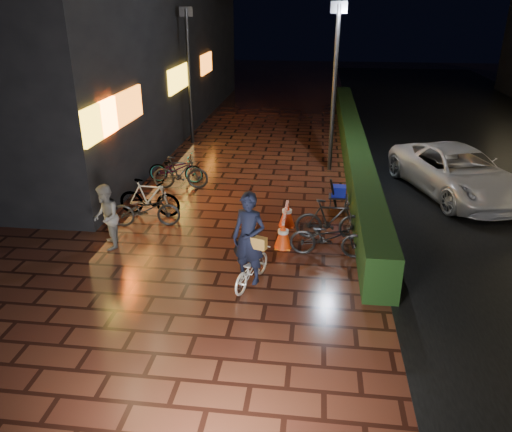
# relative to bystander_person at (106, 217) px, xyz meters

# --- Properties ---
(ground) EXTENTS (80.00, 80.00, 0.00)m
(ground) POSITION_rel_bystander_person_xyz_m (2.80, 0.27, -0.78)
(ground) COLOR #381911
(ground) RESTS_ON ground
(hedge) EXTENTS (0.70, 20.00, 1.00)m
(hedge) POSITION_rel_bystander_person_xyz_m (6.10, 8.27, -0.28)
(hedge) COLOR black
(hedge) RESTS_ON ground
(bystander_person) EXTENTS (0.82, 0.91, 1.55)m
(bystander_person) POSITION_rel_bystander_person_xyz_m (0.00, 0.00, 0.00)
(bystander_person) COLOR slate
(bystander_person) RESTS_ON ground
(van) EXTENTS (3.77, 5.48, 1.39)m
(van) POSITION_rel_bystander_person_xyz_m (8.93, 4.64, -0.07)
(van) COLOR silver
(van) RESTS_ON ground
(storefront_block) EXTENTS (12.09, 22.00, 9.00)m
(storefront_block) POSITION_rel_bystander_person_xyz_m (-6.70, 11.77, 3.72)
(storefront_block) COLOR black
(storefront_block) RESTS_ON ground
(lamp_post_hedge) EXTENTS (0.51, 0.15, 5.36)m
(lamp_post_hedge) POSITION_rel_bystander_person_xyz_m (5.23, 6.56, 2.17)
(lamp_post_hedge) COLOR black
(lamp_post_hedge) RESTS_ON ground
(lamp_post_sf) EXTENTS (0.49, 0.17, 5.16)m
(lamp_post_sf) POSITION_rel_bystander_person_xyz_m (-0.28, 9.46, 2.06)
(lamp_post_sf) COLOR black
(lamp_post_sf) RESTS_ON ground
(cyclist) EXTENTS (0.93, 1.50, 2.03)m
(cyclist) POSITION_rel_bystander_person_xyz_m (3.53, -1.28, -0.02)
(cyclist) COLOR white
(cyclist) RESTS_ON ground
(traffic_barrier) EXTENTS (0.43, 1.66, 0.67)m
(traffic_barrier) POSITION_rel_bystander_person_xyz_m (4.07, 1.13, -0.44)
(traffic_barrier) COLOR red
(traffic_barrier) RESTS_ON ground
(cart_assembly) EXTENTS (0.56, 0.54, 0.99)m
(cart_assembly) POSITION_rel_bystander_person_xyz_m (5.40, 3.00, -0.27)
(cart_assembly) COLOR black
(cart_assembly) RESTS_ON ground
(parked_bikes_storefront) EXTENTS (2.05, 4.13, 1.02)m
(parked_bikes_storefront) POSITION_rel_bystander_person_xyz_m (0.46, 3.02, -0.29)
(parked_bikes_storefront) COLOR black
(parked_bikes_storefront) RESTS_ON ground
(parked_bikes_hedge) EXTENTS (1.80, 1.48, 1.02)m
(parked_bikes_hedge) POSITION_rel_bystander_person_xyz_m (5.14, 0.62, -0.29)
(parked_bikes_hedge) COLOR black
(parked_bikes_hedge) RESTS_ON ground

